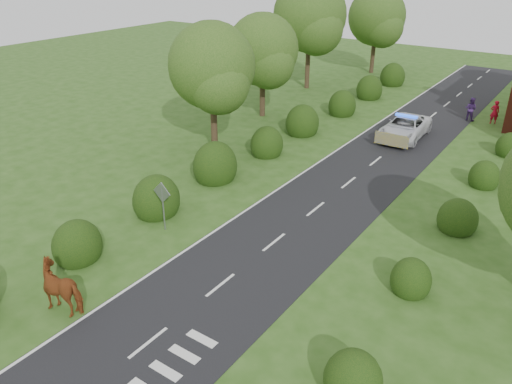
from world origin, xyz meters
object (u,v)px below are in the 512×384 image
Objects in this scene: cow at (65,289)px; police_van at (405,127)px; road_sign at (162,199)px; pedestrian_purple at (471,109)px; pedestrian_red at (495,112)px.

cow is 25.99m from police_van.
pedestrian_purple is at bearing 73.64° from road_sign.
road_sign is 6.48m from cow.
pedestrian_red reaches higher than cow.
cow is at bearing 50.43° from pedestrian_red.
road_sign is 1.39× the size of pedestrian_red.
cow is (1.06, -6.33, -0.84)m from road_sign.
police_van is at bearing 76.99° from pedestrian_purple.
pedestrian_purple is at bearing 153.77° from cow.
cow is at bearing 87.49° from pedestrian_purple.
road_sign is 27.44m from pedestrian_purple.
cow is 0.40× the size of police_van.
pedestrian_red is (8.40, 32.87, 0.09)m from cow.
road_sign is at bearing 82.67° from pedestrian_purple.
road_sign is at bearing -106.18° from police_van.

